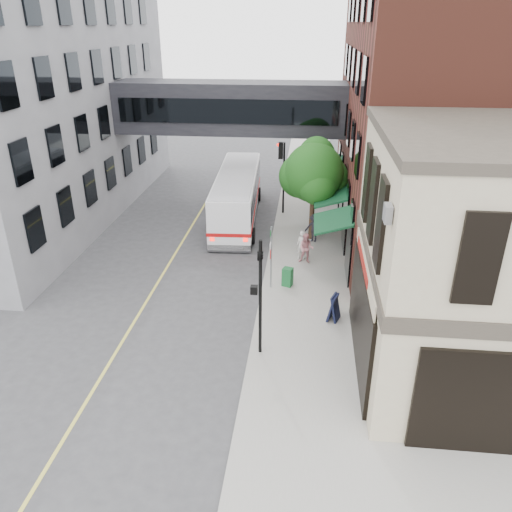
% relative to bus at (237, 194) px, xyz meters
% --- Properties ---
extents(ground, '(120.00, 120.00, 0.00)m').
position_rel_bus_xyz_m(ground, '(2.41, -16.05, -1.61)').
color(ground, '#38383A').
rests_on(ground, ground).
extents(sidewalk_main, '(4.00, 60.00, 0.15)m').
position_rel_bus_xyz_m(sidewalk_main, '(4.41, -2.05, -1.54)').
color(sidewalk_main, gray).
rests_on(sidewalk_main, ground).
extents(brick_building, '(13.76, 18.00, 14.00)m').
position_rel_bus_xyz_m(brick_building, '(12.39, -1.05, 5.37)').
color(brick_building, '#512319').
rests_on(brick_building, ground).
extents(skyway_bridge, '(14.00, 3.18, 3.00)m').
position_rel_bus_xyz_m(skyway_bridge, '(-0.59, 1.95, 4.89)').
color(skyway_bridge, black).
rests_on(skyway_bridge, ground).
extents(traffic_signal_near, '(0.44, 0.22, 4.60)m').
position_rel_bus_xyz_m(traffic_signal_near, '(2.78, -14.05, 1.37)').
color(traffic_signal_near, black).
rests_on(traffic_signal_near, sidewalk_main).
extents(traffic_signal_far, '(0.53, 0.28, 4.50)m').
position_rel_bus_xyz_m(traffic_signal_far, '(2.67, 0.95, 1.72)').
color(traffic_signal_far, black).
rests_on(traffic_signal_far, sidewalk_main).
extents(street_sign_pole, '(0.08, 0.75, 3.00)m').
position_rel_bus_xyz_m(street_sign_pole, '(2.80, -9.05, 0.32)').
color(street_sign_pole, gray).
rests_on(street_sign_pole, sidewalk_main).
extents(street_tree, '(3.80, 3.20, 5.60)m').
position_rel_bus_xyz_m(street_tree, '(4.61, -2.83, 2.30)').
color(street_tree, '#382619').
rests_on(street_tree, sidewalk_main).
extents(lane_marking, '(0.12, 40.00, 0.01)m').
position_rel_bus_xyz_m(lane_marking, '(-2.59, -6.05, -1.61)').
color(lane_marking, '#D8CC4C').
rests_on(lane_marking, ground).
extents(bus, '(3.05, 10.82, 2.88)m').
position_rel_bus_xyz_m(bus, '(0.00, 0.00, 0.00)').
color(bus, white).
rests_on(bus, ground).
extents(pedestrian_a, '(0.60, 0.45, 1.51)m').
position_rel_bus_xyz_m(pedestrian_a, '(4.15, -5.82, -0.71)').
color(pedestrian_a, silver).
rests_on(pedestrian_a, sidewalk_main).
extents(pedestrian_b, '(0.85, 0.71, 1.57)m').
position_rel_bus_xyz_m(pedestrian_b, '(4.38, -6.27, -0.68)').
color(pedestrian_b, '#CF868D').
rests_on(pedestrian_b, sidewalk_main).
extents(pedestrian_c, '(1.17, 0.88, 1.60)m').
position_rel_bus_xyz_m(pedestrian_c, '(4.77, -3.49, -0.67)').
color(pedestrian_c, black).
rests_on(pedestrian_c, sidewalk_main).
extents(newspaper_box, '(0.54, 0.51, 0.88)m').
position_rel_bus_xyz_m(newspaper_box, '(3.57, -8.80, -1.03)').
color(newspaper_box, '#135627').
rests_on(newspaper_box, sidewalk_main).
extents(sandwich_board, '(0.61, 0.74, 1.14)m').
position_rel_bus_xyz_m(sandwich_board, '(5.59, -11.55, -0.90)').
color(sandwich_board, black).
rests_on(sandwich_board, sidewalk_main).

